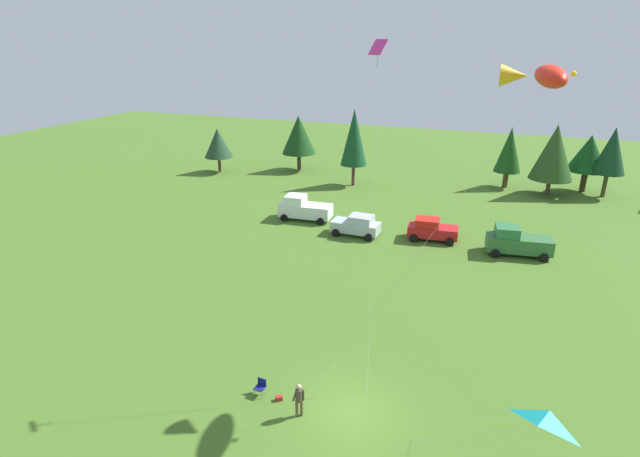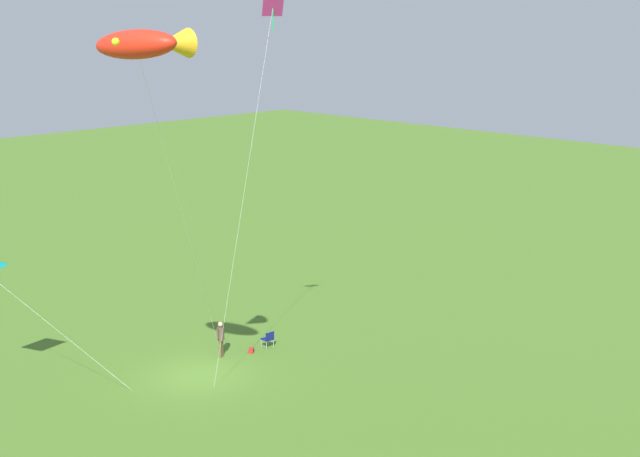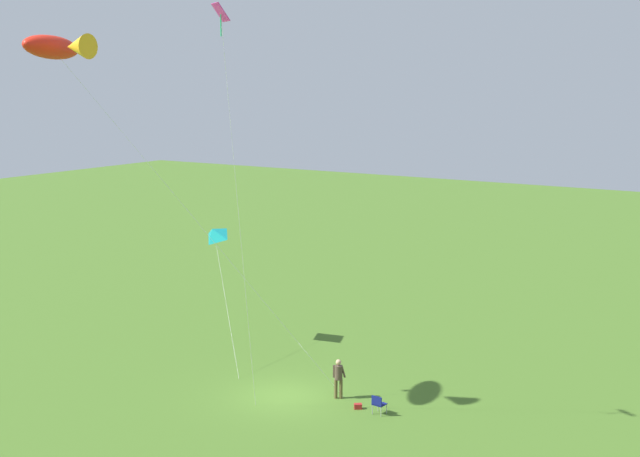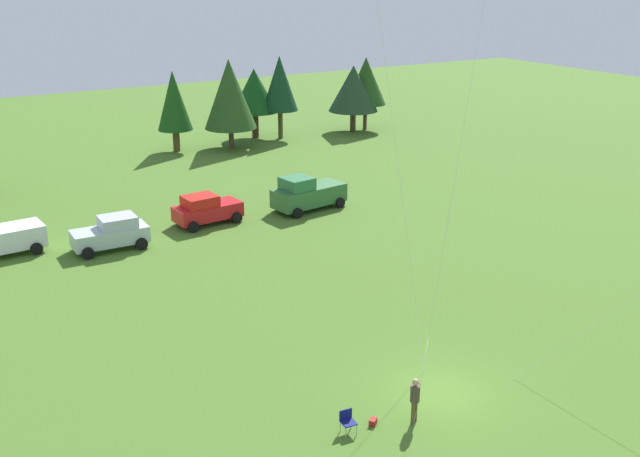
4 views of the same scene
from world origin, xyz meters
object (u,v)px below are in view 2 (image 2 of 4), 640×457
object	(u,v)px
person_kite_flyer	(221,336)
kite_diamond_rainbow	(269,32)
backpack_on_grass	(251,350)
kite_large_fish	(145,44)
folding_chair	(268,338)

from	to	relation	value
person_kite_flyer	kite_diamond_rainbow	size ratio (longest dim) A/B	0.11
kite_diamond_rainbow	backpack_on_grass	bearing A→B (deg)	-121.53
backpack_on_grass	kite_large_fish	world-z (taller)	kite_large_fish
backpack_on_grass	kite_diamond_rainbow	size ratio (longest dim) A/B	0.02
person_kite_flyer	kite_large_fish	size ratio (longest dim) A/B	0.11
folding_chair	kite_diamond_rainbow	xyz separation A→B (m)	(3.99, 4.74, 14.60)
person_kite_flyer	kite_diamond_rainbow	xyz separation A→B (m)	(1.64, 5.47, 14.06)
person_kite_flyer	folding_chair	size ratio (longest dim) A/B	2.12
folding_chair	kite_diamond_rainbow	bearing A→B (deg)	144.97
kite_large_fish	backpack_on_grass	bearing A→B (deg)	-146.09
folding_chair	kite_large_fish	size ratio (longest dim) A/B	0.05
folding_chair	kite_large_fish	world-z (taller)	kite_large_fish
folding_chair	person_kite_flyer	bearing A→B (deg)	77.88
person_kite_flyer	folding_chair	distance (m)	2.52
backpack_on_grass	kite_diamond_rainbow	world-z (taller)	kite_diamond_rainbow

